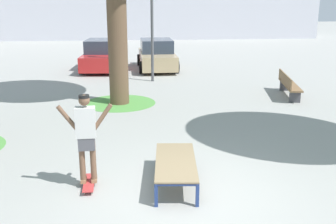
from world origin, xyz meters
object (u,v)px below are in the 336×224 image
(skateboard, at_px, (89,183))
(skater, at_px, (86,133))
(park_bench, at_px, (288,84))
(car_tan, at_px, (157,55))
(car_red, at_px, (102,56))
(skate_box, at_px, (176,163))

(skateboard, distance_m, skater, 0.99)
(park_bench, bearing_deg, skateboard, -134.15)
(skater, distance_m, car_tan, 13.55)
(car_tan, height_order, park_bench, car_tan)
(car_red, bearing_deg, park_bench, -43.13)
(skateboard, xyz_separation_m, car_tan, (2.22, 13.36, 0.61))
(skate_box, bearing_deg, car_tan, 87.55)
(skate_box, height_order, car_tan, car_tan)
(park_bench, bearing_deg, skater, -134.16)
(skater, distance_m, park_bench, 9.48)
(skater, relative_size, car_tan, 0.40)
(skate_box, xyz_separation_m, car_tan, (0.57, 13.35, 0.28))
(car_red, bearing_deg, skater, -87.65)
(park_bench, bearing_deg, car_tan, 123.68)
(skater, xyz_separation_m, park_bench, (6.59, 6.79, -0.62))
(skateboard, relative_size, skater, 0.48)
(skate_box, relative_size, park_bench, 0.80)
(skater, bearing_deg, skateboard, -88.05)
(skate_box, height_order, park_bench, park_bench)
(skate_box, bearing_deg, skateboard, -179.48)
(car_red, relative_size, park_bench, 1.77)
(skate_box, relative_size, skateboard, 2.43)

